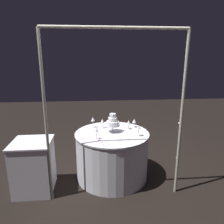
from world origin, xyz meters
TOP-DOWN VIEW (x-y plane):
  - ground_plane at (0.00, 0.00)m, footprint 12.00×12.00m
  - decorative_arch at (0.00, 0.49)m, footprint 1.76×0.05m
  - main_table at (0.00, 0.00)m, footprint 1.13×1.13m
  - side_table at (1.13, 0.26)m, footprint 0.53×0.53m
  - tiered_cake at (-0.01, -0.05)m, footprint 0.22×0.22m
  - wine_glass_0 at (0.14, -0.23)m, footprint 0.06×0.06m
  - wine_glass_1 at (0.29, -0.28)m, footprint 0.06×0.06m
  - wine_glass_2 at (-0.28, -0.15)m, footprint 0.06×0.06m
  - wine_glass_3 at (0.24, 0.22)m, footprint 0.06×0.06m
  - wine_glass_4 at (-0.01, -0.28)m, footprint 0.07×0.07m
  - wine_glass_5 at (-0.37, 0.16)m, footprint 0.07×0.07m
  - wine_glass_6 at (-0.39, -0.23)m, footprint 0.07×0.07m
  - cake_knife at (0.28, -0.11)m, footprint 0.19×0.25m
  - rose_petal_0 at (0.27, 0.07)m, footprint 0.03×0.04m
  - rose_petal_1 at (-0.22, -0.06)m, footprint 0.03×0.04m
  - rose_petal_2 at (0.15, 0.43)m, footprint 0.04×0.03m
  - rose_petal_3 at (-0.01, -0.19)m, footprint 0.05×0.04m
  - rose_petal_4 at (0.21, 0.27)m, footprint 0.04×0.04m
  - rose_petal_5 at (0.44, 0.22)m, footprint 0.04×0.03m
  - rose_petal_6 at (-0.07, 0.36)m, footprint 0.05×0.05m
  - rose_petal_7 at (-0.30, 0.04)m, footprint 0.03×0.03m
  - rose_petal_8 at (0.41, 0.26)m, footprint 0.04×0.03m
  - rose_petal_9 at (-0.48, -0.00)m, footprint 0.03×0.04m
  - rose_petal_10 at (0.12, 0.36)m, footprint 0.03×0.04m
  - rose_petal_11 at (0.16, 0.35)m, footprint 0.03×0.04m
  - rose_petal_12 at (0.24, 0.36)m, footprint 0.03×0.02m
  - rose_petal_13 at (0.09, 0.45)m, footprint 0.04×0.04m
  - rose_petal_14 at (0.12, -0.31)m, footprint 0.04×0.04m
  - rose_petal_15 at (0.51, 0.07)m, footprint 0.03×0.03m

SIDE VIEW (x-z plane):
  - ground_plane at x=0.00m, z-range 0.00..0.00m
  - main_table at x=0.00m, z-range 0.00..0.73m
  - side_table at x=1.13m, z-range 0.00..0.74m
  - rose_petal_0 at x=0.27m, z-range 0.73..0.73m
  - rose_petal_1 at x=-0.22m, z-range 0.73..0.73m
  - rose_petal_2 at x=0.15m, z-range 0.73..0.73m
  - rose_petal_3 at x=-0.01m, z-range 0.73..0.73m
  - rose_petal_4 at x=0.21m, z-range 0.73..0.73m
  - rose_petal_5 at x=0.44m, z-range 0.73..0.73m
  - rose_petal_6 at x=-0.07m, z-range 0.73..0.73m
  - rose_petal_7 at x=-0.30m, z-range 0.73..0.73m
  - rose_petal_8 at x=0.41m, z-range 0.73..0.73m
  - rose_petal_9 at x=-0.48m, z-range 0.73..0.73m
  - rose_petal_10 at x=0.12m, z-range 0.73..0.73m
  - rose_petal_11 at x=0.16m, z-range 0.73..0.73m
  - rose_petal_12 at x=0.24m, z-range 0.73..0.73m
  - rose_petal_13 at x=0.09m, z-range 0.73..0.73m
  - rose_petal_14 at x=0.12m, z-range 0.73..0.73m
  - rose_petal_15 at x=0.51m, z-range 0.73..0.73m
  - cake_knife at x=0.28m, z-range 0.73..0.74m
  - wine_glass_6 at x=-0.39m, z-range 0.76..0.90m
  - wine_glass_2 at x=-0.28m, z-range 0.76..0.91m
  - wine_glass_4 at x=-0.01m, z-range 0.77..0.91m
  - wine_glass_0 at x=0.14m, z-range 0.77..0.92m
  - wine_glass_3 at x=0.24m, z-range 0.77..0.93m
  - wine_glass_5 at x=-0.37m, z-range 0.78..0.94m
  - wine_glass_1 at x=0.29m, z-range 0.78..0.95m
  - tiered_cake at x=-0.01m, z-range 0.75..1.04m
  - decorative_arch at x=0.00m, z-range 0.29..2.48m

